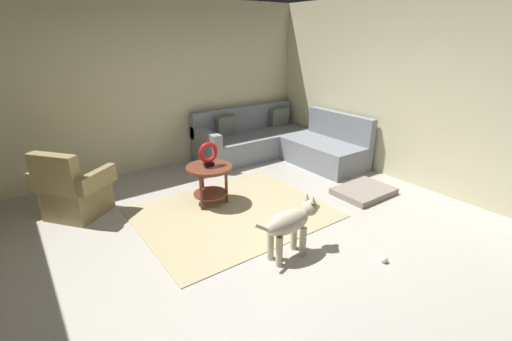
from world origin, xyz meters
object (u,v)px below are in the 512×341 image
side_table (209,175)px  dog_toy_ball (384,259)px  sectional_couch (278,143)px  armchair (73,192)px  dog_bed_mat (364,191)px  dog (291,223)px  torus_sculpture (208,154)px

side_table → dog_toy_ball: 2.34m
dog_toy_ball → sectional_couch: bearing=69.4°
armchair → dog_bed_mat: size_ratio=1.25×
side_table → sectional_couch: bearing=25.4°
armchair → dog_bed_mat: 3.87m
dog → torus_sculpture: bearing=-176.8°
torus_sculpture → dog_toy_ball: (0.76, -2.18, -0.68)m
dog_bed_mat → dog_toy_ball: size_ratio=11.28×
dog_bed_mat → dog: 1.94m
sectional_couch → side_table: (-1.92, -0.91, 0.13)m
dog_bed_mat → dog: size_ratio=0.94×
sectional_couch → armchair: same height
dog_bed_mat → dog_toy_ball: 1.64m
sectional_couch → side_table: bearing=-154.6°
armchair → side_table: 1.68m
armchair → torus_sculpture: size_ratio=3.07×
side_table → dog_toy_ball: (0.76, -2.18, -0.38)m
sectional_couch → dog: (-1.85, -2.45, 0.09)m
side_table → dog_bed_mat: bearing=-28.1°
armchair → dog: size_ratio=1.18×
dog → dog_bed_mat: bearing=105.7°
armchair → dog: 2.75m
side_table → torus_sculpture: 0.29m
dog → dog_toy_ball: bearing=46.9°
side_table → dog_bed_mat: size_ratio=0.75×
side_table → dog: (0.08, -1.53, -0.04)m
torus_sculpture → dog_bed_mat: size_ratio=0.41×
dog_bed_mat → armchair: bearing=153.5°
side_table → dog: dog is taller
sectional_couch → dog: sectional_couch is taller
torus_sculpture → dog: bearing=-87.2°
sectional_couch → dog_bed_mat: bearing=-90.2°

